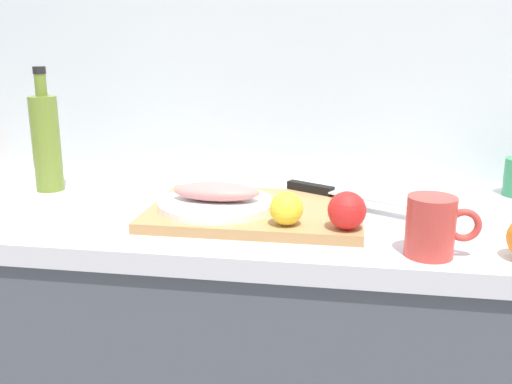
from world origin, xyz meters
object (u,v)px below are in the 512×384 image
at_px(chef_knife, 331,192).
at_px(fish_fillet, 216,191).
at_px(lemon_0, 286,209).
at_px(coffee_mug_0, 432,226).
at_px(white_plate, 217,204).
at_px(olive_oil_bottle, 46,141).
at_px(cutting_board, 256,211).

bearing_deg(chef_knife, fish_fillet, -122.54).
relative_size(lemon_0, coffee_mug_0, 0.51).
xyz_separation_m(white_plate, fish_fillet, (0.00, 0.00, 0.03)).
bearing_deg(chef_knife, white_plate, -122.54).
xyz_separation_m(chef_knife, coffee_mug_0, (0.17, -0.27, 0.02)).
distance_m(olive_oil_bottle, coffee_mug_0, 0.88).
distance_m(fish_fillet, lemon_0, 0.17).
relative_size(lemon_0, olive_oil_bottle, 0.21).
bearing_deg(fish_fillet, coffee_mug_0, -20.56).
bearing_deg(fish_fillet, cutting_board, 14.35).
distance_m(cutting_board, lemon_0, 0.13).
xyz_separation_m(fish_fillet, coffee_mug_0, (0.39, -0.15, -0.00)).
bearing_deg(chef_knife, olive_oil_bottle, -153.49).
distance_m(fish_fillet, olive_oil_bottle, 0.46).
bearing_deg(lemon_0, cutting_board, 124.38).
height_order(cutting_board, coffee_mug_0, coffee_mug_0).
bearing_deg(olive_oil_bottle, fish_fillet, -18.24).
height_order(fish_fillet, olive_oil_bottle, olive_oil_bottle).
distance_m(white_plate, fish_fillet, 0.03).
height_order(white_plate, lemon_0, lemon_0).
xyz_separation_m(fish_fillet, chef_knife, (0.22, 0.13, -0.02)).
bearing_deg(cutting_board, coffee_mug_0, -27.81).
height_order(chef_knife, coffee_mug_0, coffee_mug_0).
xyz_separation_m(fish_fillet, olive_oil_bottle, (-0.44, 0.14, 0.06)).
distance_m(chef_knife, coffee_mug_0, 0.32).
relative_size(fish_fillet, lemon_0, 2.86).
bearing_deg(lemon_0, coffee_mug_0, -14.08).
relative_size(chef_knife, lemon_0, 4.41).
bearing_deg(white_plate, cutting_board, 14.35).
distance_m(fish_fillet, coffee_mug_0, 0.42).
height_order(cutting_board, fish_fillet, fish_fillet).
bearing_deg(coffee_mug_0, lemon_0, 165.92).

